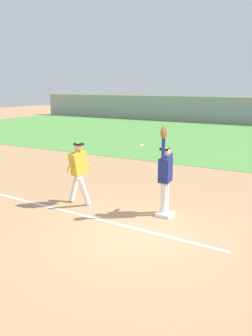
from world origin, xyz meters
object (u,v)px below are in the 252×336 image
object	(u,v)px
runner	(79,169)
parked_car_red	(252,114)
first_base	(165,214)
fielder	(165,171)
parked_car_green	(200,111)
baseball	(142,145)

from	to	relation	value
runner	parked_car_red	xyz separation A→B (m)	(-1.18, 26.98, -0.32)
runner	first_base	bearing A→B (deg)	17.75
first_base	fielder	size ratio (longest dim) A/B	0.17
first_base	parked_car_green	distance (m)	28.89
runner	baseball	distance (m)	1.97
fielder	runner	world-z (taller)	fielder
fielder	parked_car_green	xyz separation A→B (m)	(-8.72, 27.37, -0.45)
fielder	parked_car_green	world-z (taller)	fielder
runner	parked_car_green	world-z (taller)	runner
first_base	baseball	size ratio (longest dim) A/B	5.14
first_base	parked_car_red	world-z (taller)	parked_car_red
baseball	parked_car_green	size ratio (longest dim) A/B	0.02
fielder	parked_car_red	size ratio (longest dim) A/B	0.50
parked_car_green	parked_car_red	size ratio (longest dim) A/B	1.00
parked_car_green	first_base	bearing A→B (deg)	-77.08
first_base	parked_car_green	size ratio (longest dim) A/B	0.08
first_base	baseball	world-z (taller)	baseball
parked_car_green	parked_car_red	bearing A→B (deg)	-14.01
first_base	baseball	distance (m)	1.84
first_base	fielder	distance (m)	1.09
baseball	parked_car_green	xyz separation A→B (m)	(-8.13, 27.53, -1.08)
fielder	runner	xyz separation A→B (m)	(-2.39, -0.43, -0.12)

